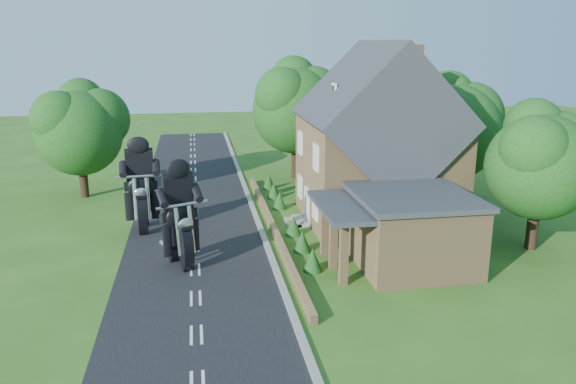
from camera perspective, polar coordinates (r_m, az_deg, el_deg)
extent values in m
plane|color=#2D5919|center=(26.34, -9.41, -7.83)|extent=(120.00, 120.00, 0.00)
cube|color=black|center=(26.34, -9.42, -7.81)|extent=(7.00, 80.00, 0.02)
cube|color=gray|center=(26.53, -1.46, -7.30)|extent=(0.30, 80.00, 0.12)
cube|color=#9A7A4E|center=(31.21, -1.57, -3.55)|extent=(0.30, 22.00, 0.40)
cube|color=#9A7A4E|center=(32.78, 8.94, 2.26)|extent=(8.00, 8.00, 6.00)
cube|color=#2B2E33|center=(32.26, 9.16, 7.47)|extent=(8.48, 8.64, 8.48)
cube|color=#9A7A4E|center=(32.71, 12.81, 13.02)|extent=(0.60, 0.90, 1.60)
cube|color=white|center=(31.37, 4.70, 10.15)|extent=(0.12, 0.80, 0.90)
cube|color=black|center=(31.36, 4.59, 10.15)|extent=(0.04, 0.55, 0.65)
cube|color=white|center=(32.24, 1.94, -1.36)|extent=(0.10, 1.10, 2.10)
cube|color=gray|center=(32.45, 1.33, -2.91)|extent=(0.80, 1.60, 0.30)
cube|color=gray|center=(32.38, 0.46, -3.08)|extent=(0.80, 1.60, 0.15)
cube|color=white|center=(30.02, 2.77, -1.52)|extent=(0.10, 1.10, 1.40)
cube|color=black|center=(30.02, 2.74, -1.52)|extent=(0.04, 0.92, 1.22)
cube|color=white|center=(34.18, 1.21, 0.55)|extent=(0.10, 1.10, 1.40)
cube|color=black|center=(34.17, 1.18, 0.55)|extent=(0.04, 0.92, 1.22)
cube|color=white|center=(29.37, 2.84, 3.54)|extent=(0.10, 1.10, 1.40)
cube|color=black|center=(29.37, 2.80, 3.54)|extent=(0.04, 0.92, 1.22)
cube|color=white|center=(33.61, 1.24, 5.02)|extent=(0.10, 1.10, 1.40)
cube|color=black|center=(33.60, 1.21, 5.01)|extent=(0.04, 0.92, 1.22)
cube|color=#9A7A4E|center=(26.85, 12.34, -3.88)|extent=(5.00, 5.60, 3.20)
cube|color=#2B2E33|center=(26.35, 12.55, -0.34)|extent=(5.30, 5.94, 0.24)
cube|color=#2B2E33|center=(25.47, 6.02, -1.45)|extent=(2.60, 5.32, 0.22)
cube|color=#9A7A4E|center=(24.17, 5.67, -6.24)|extent=(0.35, 0.35, 2.80)
cube|color=#9A7A4E|center=(25.80, 4.63, -4.82)|extent=(0.35, 0.35, 2.80)
cube|color=#9A7A4E|center=(27.45, 3.72, -3.57)|extent=(0.35, 0.35, 2.80)
cylinder|color=black|center=(30.79, 23.98, -2.80)|extent=(0.56, 0.56, 2.80)
sphere|color=#164413|center=(30.11, 24.54, 2.34)|extent=(5.20, 5.20, 5.20)
sphere|color=#164413|center=(31.05, 25.97, 4.00)|extent=(3.74, 3.74, 3.74)
sphere|color=#164413|center=(28.78, 24.11, 3.97)|extent=(3.22, 3.22, 3.22)
sphere|color=#164413|center=(30.72, 24.00, 6.09)|extent=(2.86, 2.86, 2.86)
cylinder|color=black|center=(37.62, 16.36, 1.13)|extent=(0.56, 0.56, 3.00)
sphere|color=#164413|center=(37.02, 16.72, 5.87)|extent=(6.00, 6.00, 6.00)
sphere|color=#164413|center=(38.04, 18.27, 7.35)|extent=(4.32, 4.32, 4.32)
sphere|color=#164413|center=(35.61, 15.97, 7.53)|extent=(3.72, 3.72, 3.72)
sphere|color=#164413|center=(37.89, 16.30, 9.30)|extent=(3.30, 3.30, 3.30)
cylinder|color=black|center=(43.40, 9.15, 3.75)|extent=(0.56, 0.56, 3.60)
sphere|color=#164413|center=(42.84, 9.36, 8.72)|extent=(7.20, 7.20, 7.20)
sphere|color=#164413|center=(43.95, 11.15, 10.21)|extent=(5.18, 5.18, 5.18)
sphere|color=#164413|center=(41.29, 8.25, 10.54)|extent=(4.46, 4.46, 4.46)
sphere|color=#164413|center=(44.04, 9.02, 12.19)|extent=(3.96, 3.96, 3.96)
cylinder|color=black|center=(42.87, 1.08, 3.67)|extent=(0.56, 0.56, 3.40)
sphere|color=#164413|center=(42.33, 1.10, 8.26)|extent=(6.40, 6.40, 6.40)
sphere|color=#164413|center=(43.13, 2.86, 9.66)|extent=(4.61, 4.61, 4.61)
sphere|color=#164413|center=(41.06, -0.20, 9.85)|extent=(3.97, 3.97, 3.97)
sphere|color=#164413|center=(43.39, 0.93, 11.40)|extent=(3.52, 3.52, 3.52)
cylinder|color=black|center=(39.96, -19.74, 1.49)|extent=(0.56, 0.56, 2.80)
sphere|color=#164413|center=(39.42, -20.12, 5.65)|extent=(5.60, 5.60, 5.60)
sphere|color=#164413|center=(39.64, -18.28, 7.09)|extent=(4.03, 4.03, 4.03)
sphere|color=#164413|center=(38.65, -21.92, 7.00)|extent=(3.47, 3.47, 3.47)
sphere|color=#164413|center=(40.26, -19.95, 8.67)|extent=(3.08, 3.08, 3.08)
cone|color=#133E14|center=(25.71, 2.52, -6.89)|extent=(0.90, 0.90, 1.10)
cone|color=#133E14|center=(27.99, 1.46, -5.01)|extent=(0.90, 0.90, 1.10)
cone|color=#133E14|center=(30.31, 0.56, -3.42)|extent=(0.90, 0.90, 1.10)
cone|color=#133E14|center=(35.03, -0.87, -0.86)|extent=(0.90, 0.90, 1.10)
cone|color=#133E14|center=(37.41, -1.45, 0.17)|extent=(0.90, 0.90, 1.10)
cone|color=#133E14|center=(39.81, -1.96, 1.08)|extent=(0.90, 0.90, 1.10)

